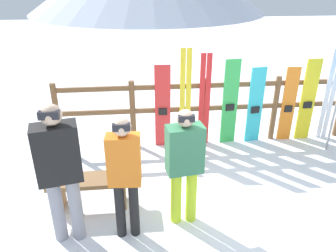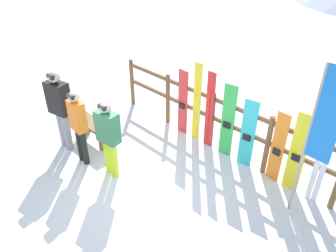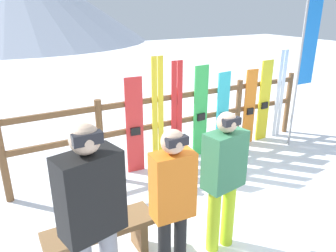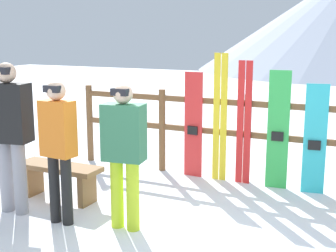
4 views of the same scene
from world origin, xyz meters
name	(u,v)px [view 2 (image 2 of 4)]	position (x,y,z in m)	size (l,w,h in m)	color
ground_plane	(133,193)	(0.00, 0.00, 0.00)	(40.00, 40.00, 0.00)	white
fence	(212,115)	(0.00, 2.16, 0.73)	(5.32, 0.10, 1.23)	brown
bench	(94,128)	(-1.89, 0.47, 0.32)	(1.10, 0.36, 0.45)	brown
person_plaid_green	(108,135)	(-0.70, 0.07, 0.89)	(0.46, 0.30, 1.54)	#B7D826
person_orange	(78,122)	(-1.40, -0.11, 0.92)	(0.38, 0.23, 1.56)	black
person_black	(60,106)	(-2.09, -0.09, 1.00)	(0.51, 0.35, 1.73)	gray
snowboard_red	(183,102)	(-0.78, 2.10, 0.75)	(0.27, 0.07, 1.51)	red
ski_pair_yellow	(197,103)	(-0.38, 2.11, 0.89)	(0.19, 0.02, 1.78)	yellow
ski_pair_red	(210,110)	(-0.04, 2.11, 0.84)	(0.19, 0.02, 1.69)	red
snowboard_green	(228,121)	(0.43, 2.10, 0.78)	(0.28, 0.07, 1.57)	green
snowboard_cyan	(248,134)	(0.90, 2.10, 0.71)	(0.29, 0.09, 1.42)	#2DBFCC
snowboard_orange	(278,148)	(1.53, 2.10, 0.70)	(0.25, 0.06, 1.41)	orange
snowboard_yellow	(297,154)	(1.89, 2.10, 0.77)	(0.28, 0.07, 1.54)	yellow
ski_pair_white	(322,160)	(2.29, 2.11, 0.85)	(0.20, 0.02, 1.70)	white
rental_flag	(319,129)	(2.25, 1.63, 1.65)	(0.40, 0.04, 2.60)	#99999E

